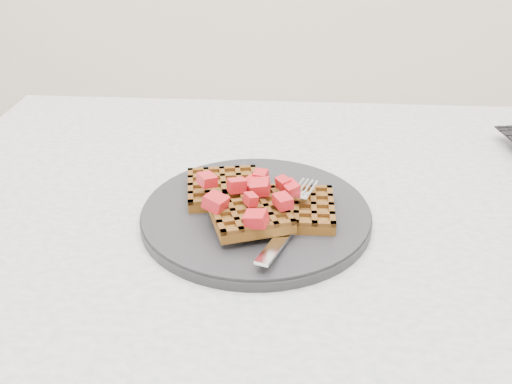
% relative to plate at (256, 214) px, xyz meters
% --- Properties ---
extents(table, '(1.20, 0.80, 0.75)m').
position_rel_plate_xyz_m(table, '(0.12, 0.03, -0.12)').
color(table, silver).
rests_on(table, ground).
extents(plate, '(0.29, 0.29, 0.02)m').
position_rel_plate_xyz_m(plate, '(0.00, 0.00, 0.00)').
color(plate, black).
rests_on(plate, table).
extents(waffles, '(0.20, 0.18, 0.03)m').
position_rel_plate_xyz_m(waffles, '(0.00, -0.00, 0.02)').
color(waffles, brown).
rests_on(waffles, plate).
extents(strawberry_pile, '(0.15, 0.15, 0.02)m').
position_rel_plate_xyz_m(strawberry_pile, '(0.00, 0.00, 0.05)').
color(strawberry_pile, '#98030C').
rests_on(strawberry_pile, waffles).
extents(fork, '(0.08, 0.18, 0.02)m').
position_rel_plate_xyz_m(fork, '(0.04, -0.04, 0.02)').
color(fork, silver).
rests_on(fork, plate).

